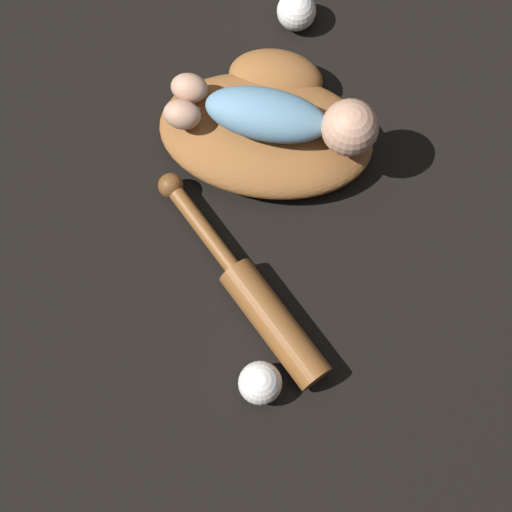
# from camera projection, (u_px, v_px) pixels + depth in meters

# --- Properties ---
(ground_plane) EXTENTS (6.00, 6.00, 0.00)m
(ground_plane) POSITION_uv_depth(u_px,v_px,m) (292.00, 158.00, 1.50)
(ground_plane) COLOR black
(baseball_glove) EXTENTS (0.43, 0.35, 0.08)m
(baseball_glove) POSITION_uv_depth(u_px,v_px,m) (268.00, 125.00, 1.48)
(baseball_glove) COLOR #935B2D
(baseball_glove) RESTS_ON ground
(baby_figure) EXTENTS (0.36, 0.18, 0.09)m
(baby_figure) POSITION_uv_depth(u_px,v_px,m) (284.00, 117.00, 1.39)
(baby_figure) COLOR #6693B2
(baby_figure) RESTS_ON baseball_glove
(baseball_bat) EXTENTS (0.41, 0.23, 0.06)m
(baseball_bat) POSITION_uv_depth(u_px,v_px,m) (257.00, 299.00, 1.40)
(baseball_bat) COLOR brown
(baseball_bat) RESTS_ON ground
(baseball) EXTENTS (0.07, 0.07, 0.07)m
(baseball) POSITION_uv_depth(u_px,v_px,m) (260.00, 383.00, 1.35)
(baseball) COLOR white
(baseball) RESTS_ON ground
(baseball_spare) EXTENTS (0.07, 0.07, 0.07)m
(baseball_spare) POSITION_uv_depth(u_px,v_px,m) (296.00, 11.00, 1.55)
(baseball_spare) COLOR white
(baseball_spare) RESTS_ON ground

